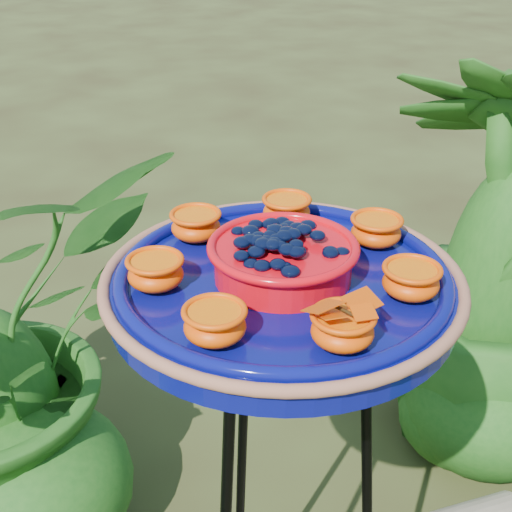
# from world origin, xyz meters

# --- Properties ---
(tripod_stand) EXTENTS (0.37, 0.37, 0.88)m
(tripod_stand) POSITION_xyz_m (-0.03, -0.02, 0.54)
(tripod_stand) COLOR black
(tripod_stand) RESTS_ON ground
(feeder_dish) EXTENTS (0.52, 0.52, 0.11)m
(feeder_dish) POSITION_xyz_m (-0.03, -0.02, 0.92)
(feeder_dish) COLOR #080C63
(feeder_dish) RESTS_ON tripod_stand
(shrub_back_right) EXTENTS (0.83, 0.83, 1.06)m
(shrub_back_right) POSITION_xyz_m (0.72, 0.59, 0.53)
(shrub_back_right) COLOR #1B5015
(shrub_back_right) RESTS_ON ground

